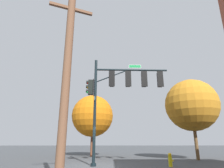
# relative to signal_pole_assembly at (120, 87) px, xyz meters

# --- Properties ---
(ground_plane) EXTENTS (120.00, 120.00, 0.00)m
(ground_plane) POSITION_rel_signal_pole_assembly_xyz_m (-1.81, -0.07, -5.40)
(ground_plane) COLOR #414447
(signal_pole_assembly) EXTENTS (6.09, 0.94, 7.49)m
(signal_pole_assembly) POSITION_rel_signal_pole_assembly_xyz_m (0.00, 0.00, 0.00)
(signal_pole_assembly) COLOR black
(signal_pole_assembly) RESTS_ON ground_plane
(utility_pole) EXTENTS (1.71, 0.81, 7.51)m
(utility_pole) POSITION_rel_signal_pole_assembly_xyz_m (-2.35, -6.61, -1.53)
(utility_pole) COLOR brown
(utility_pole) RESTS_ON ground_plane
(fire_hydrant) EXTENTS (0.33, 0.24, 0.83)m
(fire_hydrant) POSITION_rel_signal_pole_assembly_xyz_m (3.18, -0.24, -4.99)
(fire_hydrant) COLOR yellow
(fire_hydrant) RESTS_ON ground_plane
(tree_near) EXTENTS (4.59, 4.59, 6.59)m
(tree_near) POSITION_rel_signal_pole_assembly_xyz_m (-2.74, 7.86, -1.11)
(tree_near) COLOR brown
(tree_near) RESTS_ON ground_plane
(tree_mid) EXTENTS (4.79, 4.79, 7.19)m
(tree_mid) POSITION_rel_signal_pole_assembly_xyz_m (6.84, 3.93, -0.61)
(tree_mid) COLOR brown
(tree_mid) RESTS_ON ground_plane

